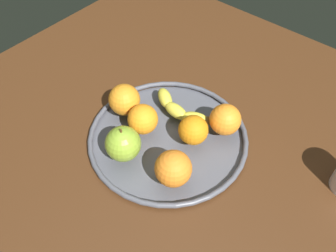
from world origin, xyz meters
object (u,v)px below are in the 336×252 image
at_px(fruit_bowl, 168,137).
at_px(banana, 180,109).
at_px(orange_front_left, 225,120).
at_px(apple, 123,144).
at_px(orange_front_right, 173,168).
at_px(orange_back_left, 124,100).
at_px(orange_back_right, 143,119).
at_px(orange_center, 193,130).

distance_m(fruit_bowl, banana, 0.08).
relative_size(fruit_bowl, orange_front_left, 5.12).
bearing_deg(apple, fruit_bowl, 71.21).
relative_size(fruit_bowl, banana, 2.13).
height_order(orange_front_right, orange_back_left, orange_front_right).
xyz_separation_m(orange_back_right, orange_back_left, (-0.07, 0.02, 0.00)).
xyz_separation_m(banana, orange_front_left, (0.11, 0.03, 0.02)).
height_order(fruit_bowl, orange_back_left, orange_back_left).
bearing_deg(orange_front_right, fruit_bowl, 135.04).
relative_size(fruit_bowl, orange_back_left, 4.91).
xyz_separation_m(apple, orange_front_right, (0.12, 0.02, -0.00)).
relative_size(orange_back_right, orange_front_right, 0.91).
height_order(fruit_bowl, orange_front_right, orange_front_right).
bearing_deg(orange_back_left, fruit_bowl, 3.94).
height_order(orange_front_right, orange_center, orange_front_right).
xyz_separation_m(fruit_bowl, orange_front_left, (0.09, 0.09, 0.05)).
xyz_separation_m(apple, orange_front_left, (0.13, 0.20, -0.00)).
relative_size(orange_back_left, orange_front_left, 1.04).
height_order(banana, orange_back_right, orange_back_right).
relative_size(orange_front_right, orange_center, 1.14).
xyz_separation_m(banana, orange_back_right, (-0.03, -0.09, 0.02)).
height_order(orange_back_right, orange_front_left, orange_front_left).
bearing_deg(orange_front_left, orange_front_right, -91.49).
xyz_separation_m(orange_back_right, orange_front_left, (0.15, 0.12, 0.00)).
bearing_deg(orange_center, orange_back_right, -155.33).
bearing_deg(banana, apple, -91.15).
xyz_separation_m(banana, orange_back_left, (-0.11, -0.08, 0.02)).
xyz_separation_m(fruit_bowl, orange_back_right, (-0.05, -0.02, 0.04)).
xyz_separation_m(banana, orange_front_right, (0.11, -0.15, 0.02)).
relative_size(orange_front_right, orange_back_left, 1.02).
bearing_deg(orange_front_left, apple, -122.34).
distance_m(fruit_bowl, orange_front_right, 0.13).
distance_m(fruit_bowl, orange_back_left, 0.14).
bearing_deg(orange_back_left, banana, 35.27).
distance_m(banana, orange_front_right, 0.19).
xyz_separation_m(orange_center, orange_front_left, (0.04, 0.07, 0.00)).
relative_size(fruit_bowl, apple, 4.33).
distance_m(orange_center, orange_back_left, 0.18).
height_order(fruit_bowl, apple, apple).
height_order(apple, orange_back_right, apple).
distance_m(apple, orange_back_right, 0.08).
bearing_deg(orange_back_left, orange_center, 10.39).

